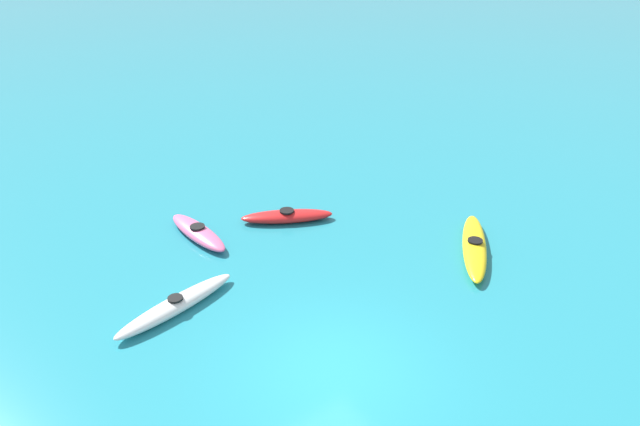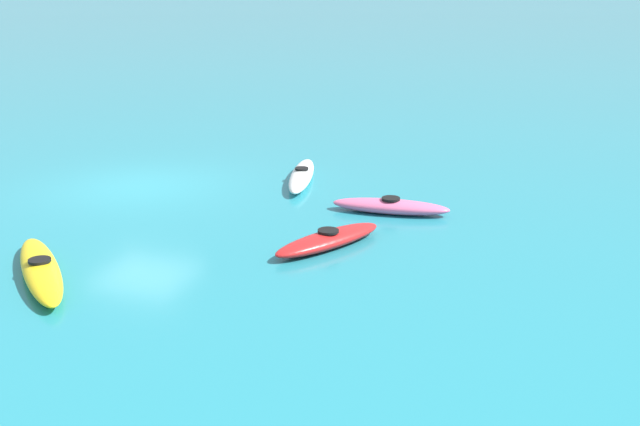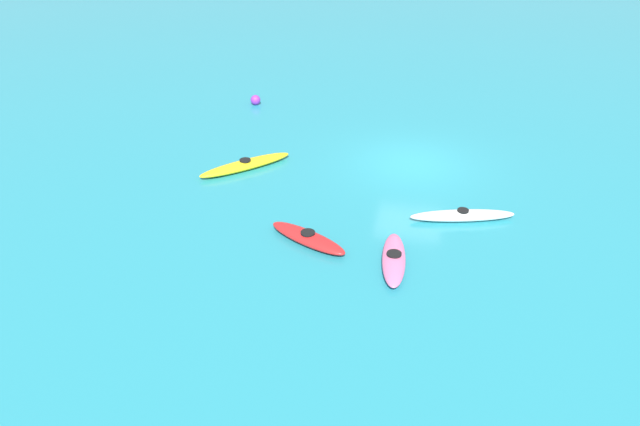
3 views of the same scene
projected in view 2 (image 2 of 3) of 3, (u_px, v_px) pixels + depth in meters
name	position (u px, v px, depth m)	size (l,w,h in m)	color
ground_plane	(140.00, 186.00, 20.26)	(600.00, 600.00, 0.00)	teal
kayak_yellow	(41.00, 270.00, 14.40)	(2.95, 3.02, 0.37)	yellow
kayak_red	(328.00, 239.00, 15.94)	(1.88, 2.73, 0.37)	red
kayak_pink	(391.00, 206.00, 18.08)	(2.75, 0.91, 0.37)	pink
kayak_white	(302.00, 175.00, 20.65)	(1.36, 3.33, 0.37)	white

